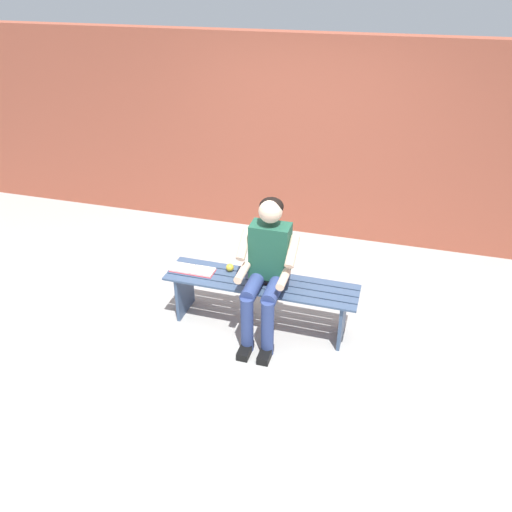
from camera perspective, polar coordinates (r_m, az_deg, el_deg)
name	(u,v)px	position (r m, az deg, el deg)	size (l,w,h in m)	color
ground_plane	(108,376)	(4.43, -16.52, -12.97)	(10.00, 7.00, 0.04)	#9E9E99
brick_wall	(267,136)	(6.12, 1.31, 13.50)	(9.50, 0.24, 2.31)	#9E4C38
bench_near	(261,292)	(4.54, 0.53, -4.14)	(1.75, 0.42, 0.47)	#384C6B
person_seated	(266,266)	(4.25, 1.18, -1.18)	(0.50, 0.69, 1.28)	#1E513D
apple	(230,268)	(4.62, -3.00, -1.32)	(0.07, 0.07, 0.07)	gold
book_open	(193,270)	(4.66, -7.22, -1.57)	(0.41, 0.16, 0.02)	white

